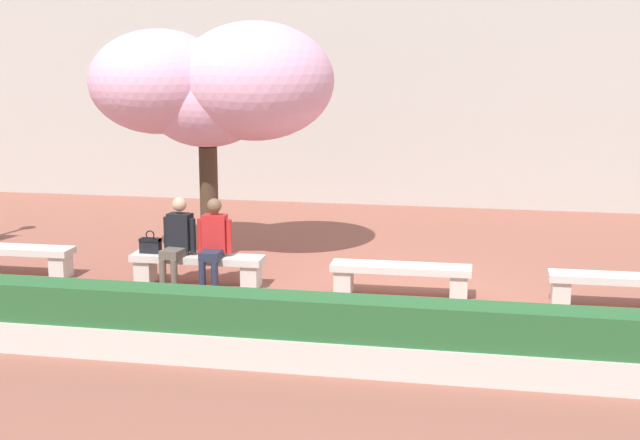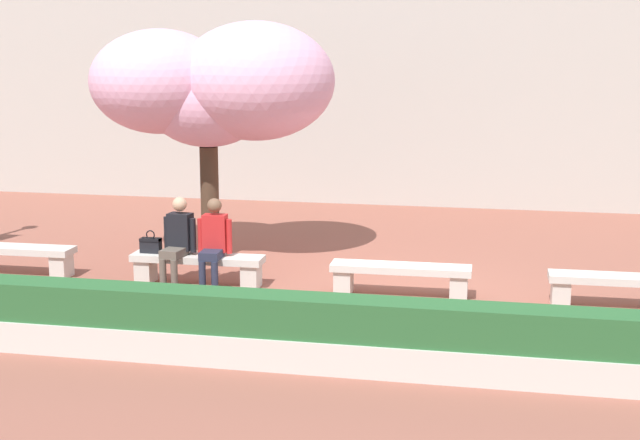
# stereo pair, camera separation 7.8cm
# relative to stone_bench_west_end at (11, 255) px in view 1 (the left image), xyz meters

# --- Properties ---
(ground_plane) EXTENTS (100.00, 100.00, 0.00)m
(ground_plane) POSITION_rel_stone_bench_west_end_xyz_m (5.94, 0.00, -0.31)
(ground_plane) COLOR #8E5142
(stone_bench_west_end) EXTENTS (1.96, 0.45, 0.45)m
(stone_bench_west_end) POSITION_rel_stone_bench_west_end_xyz_m (0.00, 0.00, 0.00)
(stone_bench_west_end) COLOR beige
(stone_bench_west_end) RESTS_ON ground
(stone_bench_near_west) EXTENTS (1.96, 0.45, 0.45)m
(stone_bench_near_west) POSITION_rel_stone_bench_west_end_xyz_m (2.97, 0.00, 0.00)
(stone_bench_near_west) COLOR beige
(stone_bench_near_west) RESTS_ON ground
(stone_bench_center) EXTENTS (1.96, 0.45, 0.45)m
(stone_bench_center) POSITION_rel_stone_bench_west_end_xyz_m (5.94, 0.00, 0.00)
(stone_bench_center) COLOR beige
(stone_bench_center) RESTS_ON ground
(stone_bench_near_east) EXTENTS (1.96, 0.45, 0.45)m
(stone_bench_near_east) POSITION_rel_stone_bench_west_end_xyz_m (8.92, 0.00, 0.00)
(stone_bench_near_east) COLOR beige
(stone_bench_near_east) RESTS_ON ground
(person_seated_left) EXTENTS (0.51, 0.71, 1.29)m
(person_seated_left) POSITION_rel_stone_bench_west_end_xyz_m (2.70, -0.05, 0.39)
(person_seated_left) COLOR black
(person_seated_left) RESTS_ON ground
(person_seated_right) EXTENTS (0.51, 0.69, 1.29)m
(person_seated_right) POSITION_rel_stone_bench_west_end_xyz_m (3.24, -0.05, 0.39)
(person_seated_right) COLOR black
(person_seated_right) RESTS_ON ground
(handbag) EXTENTS (0.30, 0.15, 0.34)m
(handbag) POSITION_rel_stone_bench_west_end_xyz_m (2.26, -0.00, 0.27)
(handbag) COLOR black
(handbag) RESTS_ON stone_bench_near_west
(cherry_tree_main) EXTENTS (3.85, 2.68, 3.83)m
(cherry_tree_main) POSITION_rel_stone_bench_west_end_xyz_m (2.77, 1.60, 2.51)
(cherry_tree_main) COLOR #473323
(cherry_tree_main) RESTS_ON ground
(planter_hedge_foreground) EXTENTS (17.40, 0.50, 0.80)m
(planter_hedge_foreground) POSITION_rel_stone_bench_west_end_xyz_m (5.94, -2.99, 0.08)
(planter_hedge_foreground) COLOR beige
(planter_hedge_foreground) RESTS_ON ground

